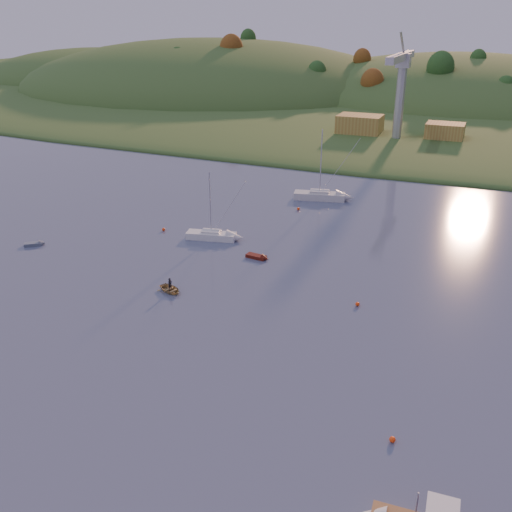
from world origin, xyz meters
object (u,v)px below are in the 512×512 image
at_px(red_tender, 260,257).
at_px(sailboat_near, 211,235).
at_px(grey_dinghy, 38,244).
at_px(sailboat_far, 319,195).
at_px(canoe, 170,289).

bearing_deg(red_tender, sailboat_near, 163.60).
bearing_deg(red_tender, grey_dinghy, -159.15).
distance_m(sailboat_near, grey_dinghy, 25.22).
xyz_separation_m(sailboat_near, grey_dinghy, (-22.15, -12.05, -0.46)).
bearing_deg(sailboat_near, sailboat_far, 58.27).
bearing_deg(canoe, red_tender, -1.42).
relative_size(sailboat_far, red_tender, 3.70).
bearing_deg(red_tender, sailboat_far, 98.00).
relative_size(sailboat_near, sailboat_far, 0.81).
height_order(sailboat_near, grey_dinghy, sailboat_near).
relative_size(canoe, grey_dinghy, 1.12).
bearing_deg(sailboat_far, sailboat_near, -122.36).
bearing_deg(canoe, grey_dinghy, 100.77).
bearing_deg(grey_dinghy, sailboat_far, 12.88).
height_order(sailboat_far, grey_dinghy, sailboat_far).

